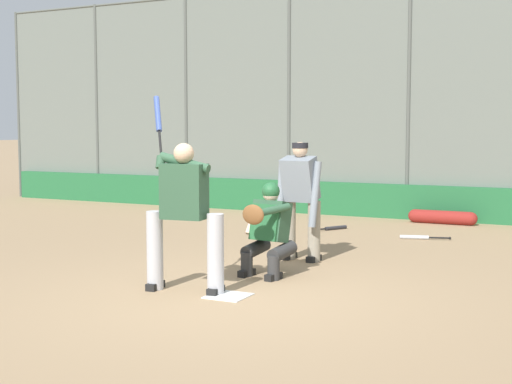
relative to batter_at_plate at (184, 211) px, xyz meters
name	(u,v)px	position (x,y,z in m)	size (l,w,h in m)	color
ground_plane	(228,296)	(-0.55, -0.01, -0.90)	(160.00, 160.00, 0.00)	#9E7F5B
home_plate_marker	(228,296)	(-0.55, -0.01, -0.90)	(0.43, 0.43, 0.01)	white
backstop_fence	(409,93)	(-0.55, -7.52, 1.61)	(20.93, 0.08, 4.84)	#515651
padding_wall	(405,202)	(-0.55, -7.42, -0.56)	(20.43, 0.18, 0.69)	#236638
bleachers_beyond	(446,186)	(-0.82, -10.02, -0.42)	(14.59, 2.50, 1.48)	slate
batter_at_plate	(184,211)	(0.00, 0.00, 0.00)	(1.09, 0.57, 2.19)	#B7B7BC
catcher_behind_plate	(267,228)	(-0.46, -1.17, -0.30)	(0.63, 0.77, 1.15)	#333333
umpire_home	(300,198)	(-0.43, -2.29, -0.03)	(0.66, 0.43, 1.63)	gray
spare_bat_near_backstop	(333,228)	(0.20, -5.30, -0.87)	(0.46, 0.72, 0.07)	black
spare_bat_by_padding	(418,237)	(-1.43, -4.90, -0.87)	(0.80, 0.28, 0.07)	black
equipment_bag_dugout_side	(442,217)	(-1.38, -6.98, -0.77)	(1.31, 0.26, 0.26)	maroon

